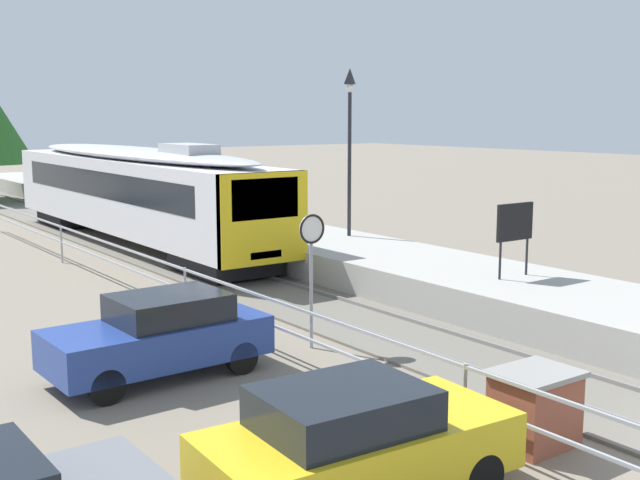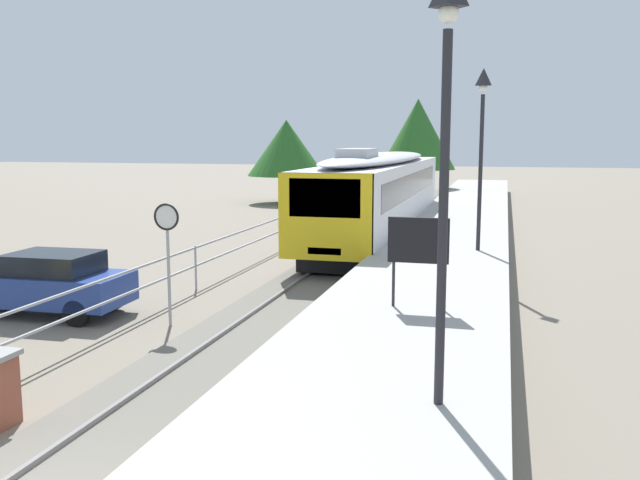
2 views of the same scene
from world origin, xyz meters
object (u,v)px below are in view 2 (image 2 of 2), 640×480
(commuter_train, at_px, (379,189))
(platform_notice_board, at_px, (418,243))
(platform_lamp_near_end, at_px, (446,105))
(parked_hatchback_blue, at_px, (47,283))
(platform_lamp_mid_platform, at_px, (482,125))
(speed_limit_sign, at_px, (167,234))

(commuter_train, relative_size, platform_notice_board, 10.12)
(platform_lamp_near_end, relative_size, parked_hatchback_blue, 1.32)
(commuter_train, xyz_separation_m, platform_notice_board, (3.42, -14.80, 0.05))
(platform_lamp_mid_platform, relative_size, parked_hatchback_blue, 1.32)
(commuter_train, distance_m, platform_notice_board, 15.19)
(speed_limit_sign, distance_m, parked_hatchback_blue, 3.57)
(speed_limit_sign, bearing_deg, commuter_train, 81.13)
(commuter_train, xyz_separation_m, parked_hatchback_blue, (-5.54, -14.19, -1.35))
(platform_lamp_near_end, xyz_separation_m, platform_lamp_mid_platform, (0.00, 12.59, 0.00))
(platform_notice_board, relative_size, speed_limit_sign, 0.64)
(platform_notice_board, height_order, speed_limit_sign, speed_limit_sign)
(platform_lamp_near_end, height_order, parked_hatchback_blue, platform_lamp_near_end)
(commuter_train, relative_size, platform_lamp_mid_platform, 3.40)
(commuter_train, height_order, platform_notice_board, commuter_train)
(platform_lamp_mid_platform, relative_size, platform_notice_board, 2.97)
(platform_lamp_near_end, bearing_deg, platform_notice_board, 100.08)
(parked_hatchback_blue, bearing_deg, platform_notice_board, -3.89)
(speed_limit_sign, bearing_deg, parked_hatchback_blue, 177.17)
(platform_lamp_mid_platform, xyz_separation_m, parked_hatchback_blue, (-9.85, -7.00, -3.83))
(platform_lamp_mid_platform, height_order, speed_limit_sign, platform_lamp_mid_platform)
(speed_limit_sign, bearing_deg, platform_notice_board, -4.50)
(platform_lamp_mid_platform, bearing_deg, speed_limit_sign, -132.42)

